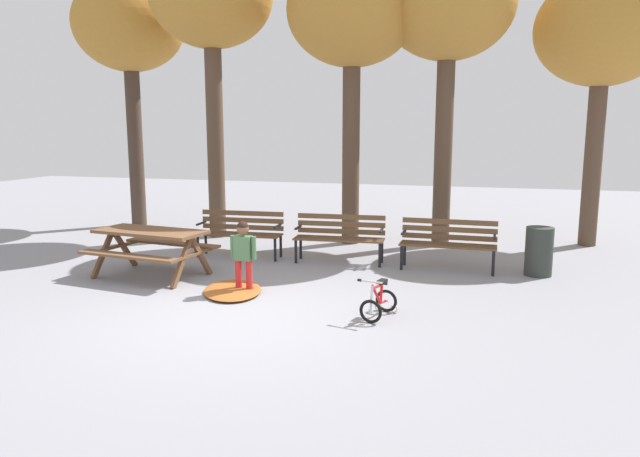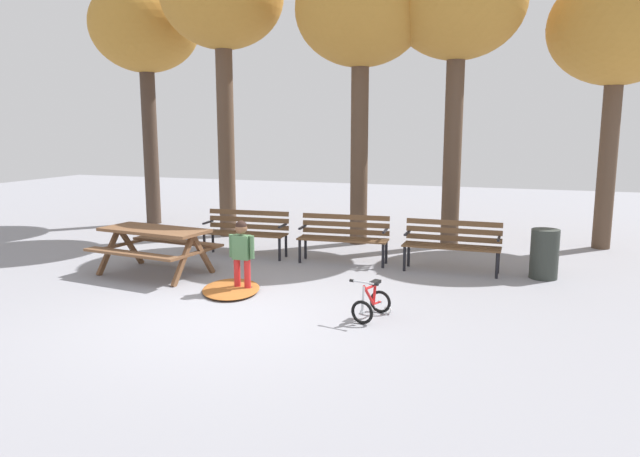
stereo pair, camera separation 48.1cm
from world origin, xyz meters
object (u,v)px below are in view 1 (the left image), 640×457
object	(u,v)px
child_standing	(243,251)
trash_bin	(539,251)
picnic_table	(151,241)
kids_bicycle	(379,302)
park_bench_right	(448,240)
park_bench_left	(340,234)
park_bench_far_left	(240,230)

from	to	relation	value
child_standing	trash_bin	distance (m)	4.81
picnic_table	kids_bicycle	world-z (taller)	picnic_table
park_bench_right	kids_bicycle	distance (m)	2.95
trash_bin	park_bench_left	bearing A→B (deg)	179.30
park_bench_left	park_bench_far_left	bearing A→B (deg)	-178.15
park_bench_left	park_bench_right	xyz separation A→B (m)	(1.91, -0.05, 0.00)
park_bench_far_left	park_bench_right	size ratio (longest dim) A/B	1.01
kids_bicycle	trash_bin	bearing A→B (deg)	53.37
park_bench_far_left	park_bench_left	xyz separation A→B (m)	(1.90, 0.06, 0.00)
picnic_table	kids_bicycle	distance (m)	4.09
park_bench_left	trash_bin	bearing A→B (deg)	-0.70
picnic_table	trash_bin	xyz separation A→B (m)	(6.06, 1.80, -0.19)
park_bench_right	trash_bin	bearing A→B (deg)	0.24
child_standing	kids_bicycle	distance (m)	2.24
kids_bicycle	trash_bin	world-z (taller)	trash_bin
picnic_table	park_bench_far_left	size ratio (longest dim) A/B	1.21
picnic_table	child_standing	xyz separation A→B (m)	(1.82, -0.47, 0.03)
park_bench_left	picnic_table	bearing A→B (deg)	-145.69
child_standing	park_bench_right	bearing A→B (deg)	39.06
kids_bicycle	picnic_table	bearing A→B (deg)	164.84
park_bench_far_left	trash_bin	size ratio (longest dim) A/B	2.03
park_bench_left	trash_bin	xyz separation A→B (m)	(3.36, -0.04, -0.11)
picnic_table	child_standing	size ratio (longest dim) A/B	1.85
park_bench_far_left	kids_bicycle	world-z (taller)	park_bench_far_left
trash_bin	child_standing	bearing A→B (deg)	-151.89
park_bench_far_left	kids_bicycle	xyz separation A→B (m)	(3.14, -2.84, -0.31)
picnic_table	child_standing	world-z (taller)	child_standing
park_bench_left	kids_bicycle	xyz separation A→B (m)	(1.24, -2.90, -0.31)
park_bench_left	trash_bin	size ratio (longest dim) A/B	2.04
picnic_table	kids_bicycle	xyz separation A→B (m)	(3.93, -1.06, -0.39)
park_bench_far_left	trash_bin	xyz separation A→B (m)	(5.26, 0.02, -0.11)
park_bench_far_left	trash_bin	distance (m)	5.26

